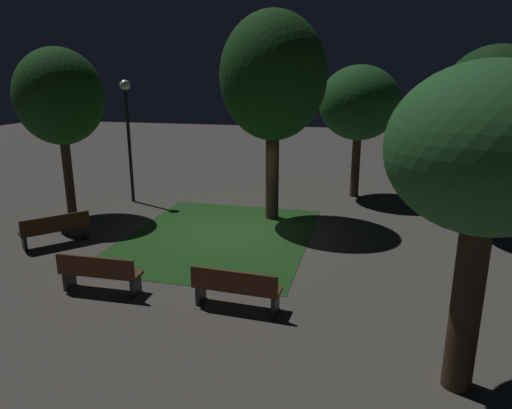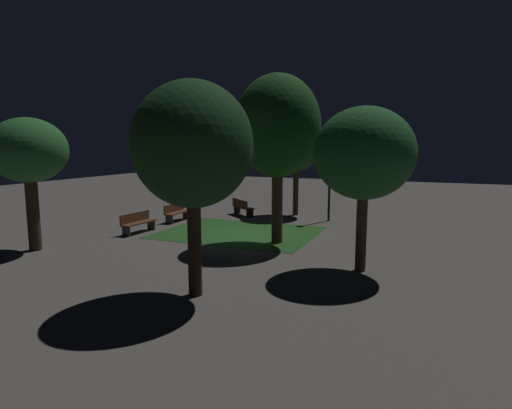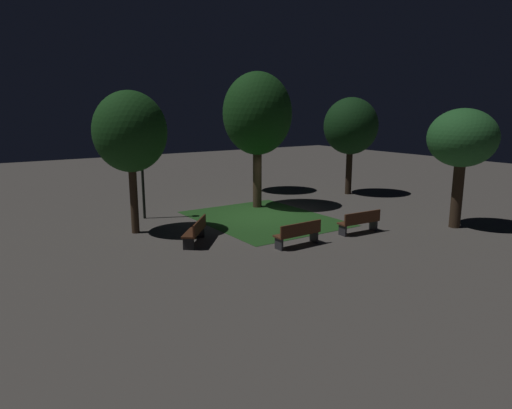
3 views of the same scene
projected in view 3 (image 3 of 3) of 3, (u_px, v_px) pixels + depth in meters
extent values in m
plane|color=#56514C|center=(262.00, 216.00, 20.32)|extent=(60.00, 60.00, 0.00)
cube|color=#23511E|center=(263.00, 218.00, 19.91)|extent=(5.25, 6.63, 0.01)
cube|color=brown|center=(297.00, 233.00, 15.85)|extent=(1.81, 0.51, 0.06)
cube|color=brown|center=(301.00, 228.00, 15.63)|extent=(1.80, 0.09, 0.40)
cube|color=#2D2D33|center=(279.00, 244.00, 15.45)|extent=(0.09, 0.39, 0.42)
cube|color=#2D2D33|center=(314.00, 236.00, 16.34)|extent=(0.09, 0.39, 0.42)
cube|color=brown|center=(359.00, 222.00, 17.52)|extent=(1.82, 0.58, 0.06)
cube|color=brown|center=(363.00, 217.00, 17.30)|extent=(1.80, 0.16, 0.40)
cube|color=#2D2D33|center=(343.00, 230.00, 17.17)|extent=(0.10, 0.39, 0.42)
cube|color=#2D2D33|center=(373.00, 225.00, 17.97)|extent=(0.10, 0.39, 0.42)
cube|color=#422314|center=(194.00, 231.00, 16.15)|extent=(1.53, 1.69, 0.06)
cube|color=#422314|center=(200.00, 225.00, 16.08)|extent=(1.21, 1.42, 0.40)
cube|color=black|center=(189.00, 244.00, 15.43)|extent=(0.35, 0.31, 0.42)
cube|color=black|center=(199.00, 232.00, 16.98)|extent=(0.35, 0.31, 0.42)
cylinder|color=#423021|center=(258.00, 168.00, 26.33)|extent=(0.32, 0.32, 2.75)
ellipsoid|color=#1E5623|center=(258.00, 130.00, 25.88)|extent=(2.98, 2.98, 2.75)
cylinder|color=#2D2116|center=(349.00, 168.00, 25.47)|extent=(0.35, 0.35, 3.00)
ellipsoid|color=#143816|center=(351.00, 126.00, 24.99)|extent=(2.99, 2.99, 3.13)
cylinder|color=#38281C|center=(457.00, 192.00, 18.17)|extent=(0.44, 0.44, 2.89)
ellipsoid|color=#28662D|center=(462.00, 138.00, 17.72)|extent=(2.67, 2.67, 2.30)
cylinder|color=#423021|center=(257.00, 171.00, 21.93)|extent=(0.43, 0.43, 3.62)
ellipsoid|color=#194719|center=(257.00, 114.00, 21.37)|extent=(3.29, 3.29, 3.90)
cylinder|color=#423021|center=(134.00, 193.00, 17.32)|extent=(0.30, 0.30, 3.15)
ellipsoid|color=#194719|center=(130.00, 132.00, 16.84)|extent=(2.75, 2.75, 3.03)
cylinder|color=black|center=(142.00, 173.00, 19.55)|extent=(0.12, 0.12, 4.09)
sphere|color=white|center=(140.00, 121.00, 19.10)|extent=(0.36, 0.36, 0.36)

